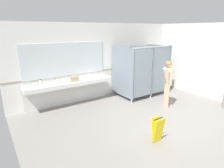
{
  "coord_description": "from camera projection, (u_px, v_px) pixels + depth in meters",
  "views": [
    {
      "loc": [
        -3.84,
        -3.24,
        2.65
      ],
      "look_at": [
        -1.09,
        0.85,
        1.2
      ],
      "focal_mm": 30.46,
      "sensor_mm": 36.0,
      "label": 1
    }
  ],
  "objects": [
    {
      "name": "ground_plane",
      "position": [
        160.0,
        127.0,
        5.4
      ],
      "size": [
        7.19,
        6.84,
        0.1
      ],
      "primitive_type": "cube",
      "color": "gray"
    },
    {
      "name": "wet_floor_sign",
      "position": [
        158.0,
        130.0,
        4.54
      ],
      "size": [
        0.28,
        0.19,
        0.62
      ],
      "color": "yellow",
      "rests_on": "ground_plane"
    },
    {
      "name": "wall_back",
      "position": [
        102.0,
        61.0,
        7.51
      ],
      "size": [
        7.19,
        0.12,
        2.86
      ],
      "primitive_type": "cube",
      "color": "silver",
      "rests_on": "ground_plane"
    },
    {
      "name": "paper_cup",
      "position": [
        65.0,
        81.0,
        6.43
      ],
      "size": [
        0.07,
        0.07,
        0.09
      ],
      "primitive_type": "cylinder",
      "color": "white",
      "rests_on": "vanity_counter"
    },
    {
      "name": "handbag",
      "position": [
        74.0,
        79.0,
        6.5
      ],
      "size": [
        0.28,
        0.1,
        0.33
      ],
      "color": "tan",
      "rests_on": "vanity_counter"
    },
    {
      "name": "vanity_counter",
      "position": [
        69.0,
        87.0,
        6.71
      ],
      "size": [
        3.07,
        0.54,
        1.0
      ],
      "color": "silver",
      "rests_on": "ground_plane"
    },
    {
      "name": "person_standing",
      "position": [
        168.0,
        78.0,
        6.42
      ],
      "size": [
        0.54,
        0.54,
        1.62
      ],
      "color": "#DBAD89",
      "rests_on": "ground_plane"
    },
    {
      "name": "soap_dispenser",
      "position": [
        41.0,
        82.0,
        6.18
      ],
      "size": [
        0.07,
        0.07,
        0.18
      ],
      "color": "white",
      "rests_on": "vanity_counter"
    },
    {
      "name": "mirror_panel",
      "position": [
        66.0,
        60.0,
        6.59
      ],
      "size": [
        2.97,
        0.02,
        1.15
      ],
      "primitive_type": "cube",
      "color": "silver",
      "rests_on": "wall_back"
    },
    {
      "name": "wall_back_tile_band",
      "position": [
        103.0,
        70.0,
        7.57
      ],
      "size": [
        7.19,
        0.01,
        0.06
      ],
      "primitive_type": "cube",
      "color": "#9E937F",
      "rests_on": "wall_back"
    },
    {
      "name": "bathroom_stalls",
      "position": [
        144.0,
        70.0,
        7.61
      ],
      "size": [
        2.0,
        1.36,
        2.02
      ],
      "color": "gray",
      "rests_on": "ground_plane"
    }
  ]
}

